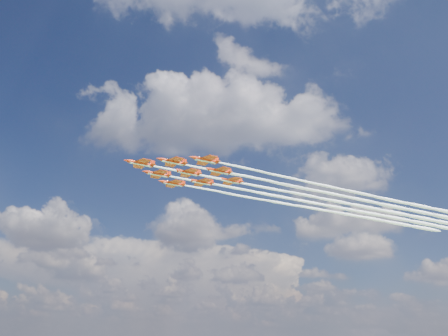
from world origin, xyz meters
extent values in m
cylinder|color=red|center=(-22.67, -14.33, 73.35)|extent=(7.74, 6.33, 1.21)
cone|color=red|center=(-27.04, -17.69, 73.35)|extent=(2.49, 2.31, 1.21)
cone|color=red|center=(-18.56, -11.17, 73.35)|extent=(1.98, 1.88, 1.10)
ellipsoid|color=black|center=(-24.42, -15.67, 73.85)|extent=(2.43, 2.19, 0.79)
cube|color=red|center=(-22.23, -13.99, 73.30)|extent=(8.98, 10.20, 0.15)
cube|color=red|center=(-19.17, -11.64, 73.35)|extent=(3.64, 4.09, 0.13)
cube|color=red|center=(-18.99, -11.51, 74.35)|extent=(1.49, 1.20, 1.99)
cube|color=silver|center=(-22.67, -14.33, 72.80)|extent=(7.17, 5.82, 0.13)
cylinder|color=red|center=(-10.57, -14.28, 73.35)|extent=(7.74, 6.33, 1.21)
cone|color=red|center=(-14.94, -17.64, 73.35)|extent=(2.49, 2.31, 1.21)
cone|color=red|center=(-6.46, -11.12, 73.35)|extent=(1.98, 1.88, 1.10)
ellipsoid|color=black|center=(-12.32, -15.62, 73.85)|extent=(2.43, 2.19, 0.79)
cube|color=red|center=(-10.13, -13.94, 73.30)|extent=(8.98, 10.20, 0.15)
cube|color=red|center=(-7.07, -11.59, 73.35)|extent=(3.64, 4.09, 0.13)
cube|color=red|center=(-6.90, -11.46, 74.35)|extent=(1.49, 1.20, 1.99)
cube|color=silver|center=(-10.57, -14.28, 72.80)|extent=(7.17, 5.82, 0.13)
cylinder|color=red|center=(-19.49, -2.65, 73.35)|extent=(7.74, 6.33, 1.21)
cone|color=red|center=(-23.87, -6.01, 73.35)|extent=(2.49, 2.31, 1.21)
cone|color=red|center=(-15.38, 0.50, 73.35)|extent=(1.98, 1.88, 1.10)
ellipsoid|color=black|center=(-21.24, -4.00, 73.85)|extent=(2.43, 2.19, 0.79)
cube|color=red|center=(-19.06, -2.32, 73.30)|extent=(8.98, 10.20, 0.15)
cube|color=red|center=(-16.00, 0.03, 73.35)|extent=(3.64, 4.09, 0.13)
cube|color=red|center=(-15.82, 0.17, 74.35)|extent=(1.49, 1.20, 1.99)
cube|color=silver|center=(-19.49, -2.65, 72.80)|extent=(7.17, 5.82, 0.13)
cylinder|color=red|center=(1.53, -14.23, 73.35)|extent=(7.74, 6.33, 1.21)
cone|color=red|center=(-2.85, -17.59, 73.35)|extent=(2.49, 2.31, 1.21)
cone|color=red|center=(5.64, -11.07, 73.35)|extent=(1.98, 1.88, 1.10)
ellipsoid|color=black|center=(-0.22, -15.57, 73.85)|extent=(2.43, 2.19, 0.79)
cube|color=red|center=(1.97, -13.90, 73.30)|extent=(8.98, 10.20, 0.15)
cube|color=red|center=(5.03, -11.54, 73.35)|extent=(3.64, 4.09, 0.13)
cube|color=red|center=(5.20, -11.41, 74.35)|extent=(1.49, 1.20, 1.99)
cube|color=silver|center=(1.53, -14.23, 72.80)|extent=(7.17, 5.82, 0.13)
cylinder|color=red|center=(-7.40, -2.60, 73.35)|extent=(7.74, 6.33, 1.21)
cone|color=red|center=(-11.77, -5.96, 73.35)|extent=(2.49, 2.31, 1.21)
cone|color=red|center=(-3.29, 0.55, 73.35)|extent=(1.98, 1.88, 1.10)
ellipsoid|color=black|center=(-9.15, -3.95, 73.85)|extent=(2.43, 2.19, 0.79)
cube|color=red|center=(-6.96, -2.27, 73.30)|extent=(8.98, 10.20, 0.15)
cube|color=red|center=(-3.90, 0.08, 73.35)|extent=(3.64, 4.09, 0.13)
cube|color=red|center=(-3.72, 0.22, 74.35)|extent=(1.49, 1.20, 1.99)
cube|color=silver|center=(-7.40, -2.60, 72.80)|extent=(7.17, 5.82, 0.13)
cylinder|color=red|center=(-16.32, 9.02, 73.35)|extent=(7.74, 6.33, 1.21)
cone|color=red|center=(-20.70, 5.66, 73.35)|extent=(2.49, 2.31, 1.21)
cone|color=red|center=(-12.21, 12.18, 73.35)|extent=(1.98, 1.88, 1.10)
ellipsoid|color=black|center=(-18.07, 7.68, 73.85)|extent=(2.43, 2.19, 0.79)
cube|color=red|center=(-15.88, 9.36, 73.30)|extent=(8.98, 10.20, 0.15)
cube|color=red|center=(-12.82, 11.71, 73.35)|extent=(3.64, 4.09, 0.13)
cube|color=red|center=(-12.65, 11.84, 74.35)|extent=(1.49, 1.20, 1.99)
cube|color=silver|center=(-16.32, 9.02, 72.80)|extent=(7.17, 5.82, 0.13)
cylinder|color=red|center=(4.70, -2.56, 73.35)|extent=(7.74, 6.33, 1.21)
cone|color=red|center=(0.33, -5.91, 73.35)|extent=(2.49, 2.31, 1.21)
cone|color=red|center=(8.81, 0.60, 73.35)|extent=(1.98, 1.88, 1.10)
ellipsoid|color=black|center=(2.95, -3.90, 73.85)|extent=(2.43, 2.19, 0.79)
cube|color=red|center=(5.14, -2.22, 73.30)|extent=(8.98, 10.20, 0.15)
cube|color=red|center=(8.20, 0.13, 73.35)|extent=(3.64, 4.09, 0.13)
cube|color=red|center=(8.37, 0.26, 74.35)|extent=(1.49, 1.20, 1.99)
cube|color=silver|center=(4.70, -2.56, 72.80)|extent=(7.17, 5.82, 0.13)
cylinder|color=red|center=(-4.22, 9.07, 73.35)|extent=(7.74, 6.33, 1.21)
cone|color=red|center=(-8.60, 5.71, 73.35)|extent=(2.49, 2.31, 1.21)
cone|color=red|center=(-0.11, 12.23, 73.35)|extent=(1.98, 1.88, 1.10)
ellipsoid|color=black|center=(-5.97, 7.73, 73.85)|extent=(2.43, 2.19, 0.79)
cube|color=red|center=(-3.79, 9.41, 73.30)|extent=(8.98, 10.20, 0.15)
cube|color=red|center=(-0.73, 11.76, 73.35)|extent=(3.64, 4.09, 0.13)
cube|color=red|center=(-0.55, 11.89, 74.35)|extent=(1.49, 1.20, 1.99)
cube|color=silver|center=(-4.22, 9.07, 72.80)|extent=(7.17, 5.82, 0.13)
cylinder|color=red|center=(7.87, 9.12, 73.35)|extent=(7.74, 6.33, 1.21)
cone|color=red|center=(3.50, 5.76, 73.35)|extent=(2.49, 2.31, 1.21)
cone|color=red|center=(11.98, 12.27, 73.35)|extent=(1.98, 1.88, 1.10)
ellipsoid|color=black|center=(6.12, 7.77, 73.85)|extent=(2.43, 2.19, 0.79)
cube|color=red|center=(8.31, 9.45, 73.30)|extent=(8.98, 10.20, 0.15)
cube|color=red|center=(11.37, 11.80, 73.35)|extent=(3.64, 4.09, 0.13)
cube|color=red|center=(11.55, 11.94, 74.35)|extent=(1.49, 1.20, 1.99)
cube|color=silver|center=(7.87, 9.12, 72.80)|extent=(7.17, 5.82, 0.13)
camera|label=1|loc=(27.76, -157.41, 13.24)|focal=35.00mm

